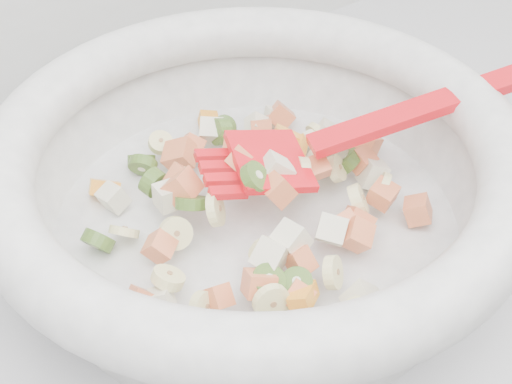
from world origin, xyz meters
TOP-DOWN VIEW (x-y plane):
  - mixing_bowl at (-0.19, 1.44)m, footprint 0.49×0.43m

SIDE VIEW (x-z plane):
  - mixing_bowl at x=-0.19m, z-range 0.90..1.03m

